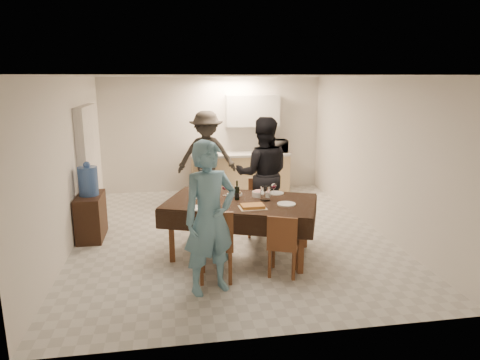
% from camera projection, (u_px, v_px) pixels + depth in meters
% --- Properties ---
extents(floor, '(5.00, 6.00, 0.02)m').
position_uv_depth(floor, '(231.00, 234.00, 7.24)').
color(floor, beige).
rests_on(floor, ground).
extents(ceiling, '(5.00, 6.00, 0.02)m').
position_uv_depth(ceiling, '(230.00, 76.00, 6.64)').
color(ceiling, white).
rests_on(ceiling, wall_back).
extents(wall_back, '(5.00, 0.02, 2.60)m').
position_uv_depth(wall_back, '(212.00, 135.00, 9.82)').
color(wall_back, silver).
rests_on(wall_back, floor).
extents(wall_front, '(5.00, 0.02, 2.60)m').
position_uv_depth(wall_front, '(274.00, 215.00, 4.06)').
color(wall_front, silver).
rests_on(wall_front, floor).
extents(wall_left, '(0.02, 6.00, 2.60)m').
position_uv_depth(wall_left, '(69.00, 163.00, 6.55)').
color(wall_left, silver).
rests_on(wall_left, floor).
extents(wall_right, '(0.02, 6.00, 2.60)m').
position_uv_depth(wall_right, '(374.00, 154.00, 7.33)').
color(wall_right, silver).
rests_on(wall_right, floor).
extents(stub_partition, '(0.15, 1.40, 2.10)m').
position_uv_depth(stub_partition, '(90.00, 164.00, 7.77)').
color(stub_partition, silver).
rests_on(stub_partition, floor).
extents(kitchen_base_cabinet, '(2.20, 0.60, 0.86)m').
position_uv_depth(kitchen_base_cabinet, '(240.00, 174.00, 9.81)').
color(kitchen_base_cabinet, tan).
rests_on(kitchen_base_cabinet, floor).
extents(kitchen_worktop, '(2.24, 0.64, 0.05)m').
position_uv_depth(kitchen_worktop, '(240.00, 154.00, 9.70)').
color(kitchen_worktop, '#B2B2AD').
rests_on(kitchen_worktop, kitchen_base_cabinet).
extents(upper_cabinet, '(1.20, 0.34, 0.70)m').
position_uv_depth(upper_cabinet, '(252.00, 111.00, 9.66)').
color(upper_cabinet, silver).
rests_on(upper_cabinet, wall_back).
extents(dining_table, '(2.43, 1.92, 0.83)m').
position_uv_depth(dining_table, '(241.00, 203.00, 6.23)').
color(dining_table, black).
rests_on(dining_table, floor).
extents(chair_near_left, '(0.50, 0.50, 0.53)m').
position_uv_depth(chair_near_left, '(217.00, 238.00, 5.40)').
color(chair_near_left, brown).
rests_on(chair_near_left, floor).
extents(chair_near_right, '(0.51, 0.52, 0.46)m').
position_uv_depth(chair_near_right, '(285.00, 239.00, 5.57)').
color(chair_near_right, brown).
rests_on(chair_near_right, floor).
extents(chair_far_left, '(0.42, 0.42, 0.47)m').
position_uv_depth(chair_far_left, '(207.00, 208.00, 6.87)').
color(chair_far_left, brown).
rests_on(chair_far_left, floor).
extents(chair_far_right, '(0.51, 0.51, 0.50)m').
position_uv_depth(chair_far_right, '(261.00, 204.00, 6.99)').
color(chair_far_right, brown).
rests_on(chair_far_right, floor).
extents(console, '(0.39, 0.79, 0.73)m').
position_uv_depth(console, '(91.00, 217.00, 6.99)').
color(console, '#321D10').
rests_on(console, floor).
extents(water_jug, '(0.31, 0.31, 0.47)m').
position_uv_depth(water_jug, '(88.00, 181.00, 6.85)').
color(water_jug, '#4166AE').
rests_on(water_jug, console).
extents(wine_bottle, '(0.07, 0.07, 0.29)m').
position_uv_depth(wine_bottle, '(237.00, 190.00, 6.23)').
color(wine_bottle, black).
rests_on(wine_bottle, dining_table).
extents(water_pitcher, '(0.14, 0.14, 0.22)m').
position_uv_depth(water_pitcher, '(265.00, 193.00, 6.21)').
color(water_pitcher, white).
rests_on(water_pitcher, dining_table).
extents(savoury_tart, '(0.38, 0.29, 0.05)m').
position_uv_depth(savoury_tart, '(253.00, 206.00, 5.87)').
color(savoury_tart, '#C58139').
rests_on(savoury_tart, dining_table).
extents(salad_bowl, '(0.20, 0.20, 0.08)m').
position_uv_depth(salad_bowl, '(259.00, 194.00, 6.44)').
color(salad_bowl, white).
rests_on(salad_bowl, dining_table).
extents(mushroom_dish, '(0.21, 0.21, 0.04)m').
position_uv_depth(mushroom_dish, '(235.00, 194.00, 6.48)').
color(mushroom_dish, white).
rests_on(mushroom_dish, dining_table).
extents(wine_glass_a, '(0.08, 0.08, 0.17)m').
position_uv_depth(wine_glass_a, '(205.00, 201.00, 5.88)').
color(wine_glass_a, white).
rests_on(wine_glass_a, dining_table).
extents(wine_glass_b, '(0.08, 0.08, 0.18)m').
position_uv_depth(wine_glass_b, '(274.00, 189.00, 6.53)').
color(wine_glass_b, white).
rests_on(wine_glass_b, dining_table).
extents(wine_glass_c, '(0.08, 0.08, 0.19)m').
position_uv_depth(wine_glass_c, '(225.00, 190.00, 6.46)').
color(wine_glass_c, white).
rests_on(wine_glass_c, dining_table).
extents(plate_near_left, '(0.28, 0.28, 0.02)m').
position_uv_depth(plate_near_left, '(201.00, 208.00, 5.84)').
color(plate_near_left, white).
rests_on(plate_near_left, dining_table).
extents(plate_near_right, '(0.26, 0.26, 0.02)m').
position_uv_depth(plate_near_right, '(286.00, 204.00, 6.03)').
color(plate_near_right, white).
rests_on(plate_near_right, dining_table).
extents(plate_far_left, '(0.27, 0.27, 0.02)m').
position_uv_depth(plate_far_left, '(198.00, 196.00, 6.42)').
color(plate_far_left, white).
rests_on(plate_far_left, dining_table).
extents(plate_far_right, '(0.24, 0.24, 0.01)m').
position_uv_depth(plate_far_right, '(276.00, 193.00, 6.61)').
color(plate_far_right, white).
rests_on(plate_far_right, dining_table).
extents(microwave, '(0.52, 0.35, 0.29)m').
position_uv_depth(microwave, '(275.00, 146.00, 9.79)').
color(microwave, silver).
rests_on(microwave, kitchen_worktop).
extents(person_near, '(0.80, 0.66, 1.88)m').
position_uv_depth(person_near, '(210.00, 218.00, 5.11)').
color(person_near, '#6599B3').
rests_on(person_near, floor).
extents(person_far, '(1.05, 0.88, 1.95)m').
position_uv_depth(person_far, '(263.00, 174.00, 7.29)').
color(person_far, black).
rests_on(person_far, floor).
extents(person_kitchen, '(1.23, 0.71, 1.91)m').
position_uv_depth(person_kitchen, '(207.00, 156.00, 9.13)').
color(person_kitchen, black).
rests_on(person_kitchen, floor).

